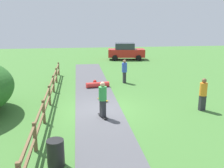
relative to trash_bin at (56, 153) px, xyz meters
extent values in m
plane|color=#427533|center=(1.80, 4.93, -0.45)|extent=(60.00, 60.00, 0.00)
cube|color=#515156|center=(1.80, 4.93, -0.44)|extent=(2.40, 28.00, 0.02)
cube|color=brown|center=(-0.80, 1.07, 0.10)|extent=(0.12, 0.12, 1.10)
cube|color=brown|center=(-0.80, 3.65, 0.10)|extent=(0.12, 0.12, 1.10)
cube|color=brown|center=(-0.80, 6.22, 0.10)|extent=(0.12, 0.12, 1.10)
cube|color=brown|center=(-0.80, 8.79, 0.10)|extent=(0.12, 0.12, 1.10)
cube|color=brown|center=(-0.80, 11.36, 0.10)|extent=(0.12, 0.12, 1.10)
cube|color=brown|center=(-0.80, 13.93, 0.10)|extent=(0.12, 0.12, 1.10)
cube|color=brown|center=(-0.80, 4.93, 0.05)|extent=(0.08, 18.00, 0.09)
cube|color=brown|center=(-0.80, 4.93, 0.50)|extent=(0.08, 18.00, 0.09)
cylinder|color=black|center=(0.00, 0.00, 0.00)|extent=(0.56, 0.56, 0.90)
cube|color=black|center=(1.92, 3.90, -0.36)|extent=(0.46, 0.82, 0.02)
cylinder|color=silver|center=(1.76, 4.14, -0.40)|extent=(0.05, 0.07, 0.06)
cylinder|color=silver|center=(1.90, 4.19, -0.40)|extent=(0.05, 0.07, 0.06)
cylinder|color=silver|center=(1.94, 3.61, -0.40)|extent=(0.05, 0.07, 0.06)
cylinder|color=silver|center=(2.08, 3.66, -0.40)|extent=(0.05, 0.07, 0.06)
cube|color=#2D2D33|center=(1.92, 3.90, 0.05)|extent=(0.30, 0.37, 0.79)
cylinder|color=green|center=(1.92, 3.90, 0.77)|extent=(0.48, 0.48, 0.66)
sphere|color=tan|center=(1.92, 3.90, 1.22)|extent=(0.24, 0.24, 0.24)
cylinder|color=red|center=(2.12, 9.51, -0.25)|extent=(1.64, 0.57, 0.36)
sphere|color=red|center=(2.00, 10.43, -0.25)|extent=(0.26, 0.26, 0.26)
cube|color=#BF8C19|center=(2.18, 6.47, -0.36)|extent=(0.59, 0.79, 0.02)
cylinder|color=silver|center=(2.39, 6.27, -0.40)|extent=(0.06, 0.07, 0.06)
cylinder|color=silver|center=(2.26, 6.19, -0.40)|extent=(0.06, 0.07, 0.06)
cylinder|color=silver|center=(2.10, 6.75, -0.40)|extent=(0.06, 0.07, 0.06)
cylinder|color=silver|center=(1.97, 6.67, -0.40)|extent=(0.06, 0.07, 0.06)
cube|color=#2D2D33|center=(7.14, 4.26, -0.05)|extent=(0.36, 0.26, 0.80)
cylinder|color=orange|center=(7.14, 4.26, 0.69)|extent=(0.45, 0.45, 0.67)
sphere|color=brown|center=(7.14, 4.26, 1.14)|extent=(0.24, 0.24, 0.24)
cube|color=#2D2D33|center=(4.21, 10.59, -0.04)|extent=(0.21, 0.33, 0.82)
cylinder|color=blue|center=(4.21, 10.59, 0.71)|extent=(0.39, 0.39, 0.68)
sphere|color=#9E704C|center=(4.21, 10.59, 1.17)|extent=(0.25, 0.25, 0.25)
cube|color=red|center=(6.47, 21.60, 0.32)|extent=(4.38, 2.20, 0.90)
cube|color=#2D333D|center=(6.28, 21.62, 1.12)|extent=(2.37, 1.82, 0.70)
cylinder|color=black|center=(7.92, 22.31, -0.13)|extent=(0.66, 0.32, 0.64)
cylinder|color=black|center=(7.71, 20.56, -0.13)|extent=(0.66, 0.32, 0.64)
cylinder|color=black|center=(5.24, 22.64, -0.13)|extent=(0.66, 0.32, 0.64)
cylinder|color=black|center=(5.03, 20.89, -0.13)|extent=(0.66, 0.32, 0.64)
camera|label=1|loc=(0.80, -7.54, 4.18)|focal=40.84mm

